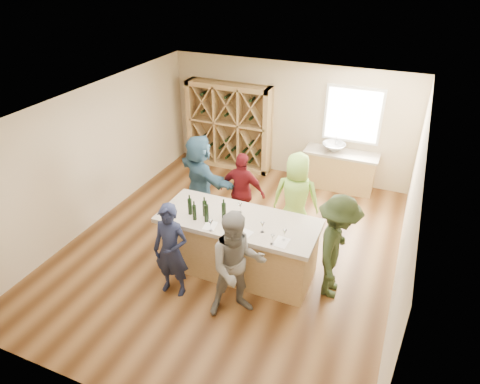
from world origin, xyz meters
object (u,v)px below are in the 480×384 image
at_px(tasting_counter_base, 238,247).
at_px(person_near_left, 171,251).
at_px(wine_rack, 229,126).
at_px(person_far_right, 296,198).
at_px(wine_bottle_b, 194,213).
at_px(person_server, 336,248).
at_px(person_far_left, 200,178).
at_px(person_near_right, 237,266).
at_px(person_far_mid, 243,192).
at_px(wine_bottle_c, 205,209).
at_px(wine_bottle_a, 190,207).
at_px(wine_bottle_d, 206,213).
at_px(sink, 334,147).
at_px(wine_bottle_e, 224,212).

bearing_deg(tasting_counter_base, person_near_left, -129.98).
relative_size(wine_rack, person_far_right, 1.20).
xyz_separation_m(tasting_counter_base, wine_bottle_b, (-0.67, -0.29, 0.72)).
xyz_separation_m(tasting_counter_base, person_server, (1.66, 0.08, 0.41)).
relative_size(wine_rack, wine_bottle_b, 8.10).
relative_size(wine_rack, person_far_left, 1.19).
height_order(tasting_counter_base, wine_bottle_b, wine_bottle_b).
relative_size(person_near_right, person_far_mid, 1.11).
bearing_deg(person_far_mid, person_near_left, 85.06).
xyz_separation_m(wine_bottle_c, person_far_mid, (0.10, 1.43, -0.40)).
bearing_deg(wine_bottle_a, wine_rack, 104.95).
bearing_deg(wine_bottle_d, person_far_mid, 90.26).
height_order(person_far_right, person_far_left, person_far_left).
xyz_separation_m(person_near_right, person_far_mid, (-0.84, 2.24, -0.09)).
xyz_separation_m(sink, wine_bottle_e, (-1.03, -3.84, 0.22)).
xyz_separation_m(wine_bottle_b, wine_bottle_c, (0.10, 0.17, 0.01)).
xyz_separation_m(wine_bottle_d, person_near_left, (-0.32, -0.66, -0.40)).
bearing_deg(sink, wine_bottle_e, -105.06).
xyz_separation_m(wine_bottle_c, person_far_right, (1.19, 1.44, -0.31)).
distance_m(sink, wine_bottle_e, 3.99).
xyz_separation_m(tasting_counter_base, wine_bottle_a, (-0.82, -0.17, 0.73)).
bearing_deg(wine_bottle_c, person_far_right, 50.36).
bearing_deg(wine_rack, wine_bottle_a, -75.05).
distance_m(wine_bottle_a, person_near_right, 1.45).
distance_m(wine_bottle_b, person_far_right, 2.08).
relative_size(wine_bottle_e, person_server, 0.17).
relative_size(wine_bottle_d, person_far_right, 0.17).
xyz_separation_m(tasting_counter_base, person_near_right, (0.38, -0.93, 0.41)).
height_order(wine_rack, wine_bottle_e, wine_rack).
distance_m(wine_rack, wine_bottle_e, 4.26).
height_order(wine_rack, person_far_right, wine_rack).
bearing_deg(person_near_right, person_server, 4.60).
distance_m(person_server, person_far_mid, 2.45).
relative_size(person_server, person_far_left, 0.99).
bearing_deg(sink, wine_bottle_b, -110.22).
relative_size(wine_bottle_e, person_near_left, 0.18).
bearing_deg(person_server, person_far_left, 65.30).
bearing_deg(wine_rack, person_server, -46.52).
relative_size(person_near_left, person_far_right, 0.92).
distance_m(wine_bottle_b, wine_bottle_d, 0.21).
relative_size(wine_bottle_a, person_server, 0.16).
distance_m(wine_bottle_d, person_far_left, 1.89).
height_order(wine_rack, person_server, wine_rack).
bearing_deg(person_server, person_near_left, 109.77).
height_order(wine_rack, tasting_counter_base, wine_rack).
distance_m(person_far_right, person_far_left, 2.05).
xyz_separation_m(person_near_left, person_near_right, (1.15, -0.01, 0.07)).
bearing_deg(wine_bottle_c, person_near_left, -104.82).
height_order(sink, wine_bottle_c, wine_bottle_c).
relative_size(sink, person_far_right, 0.30).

